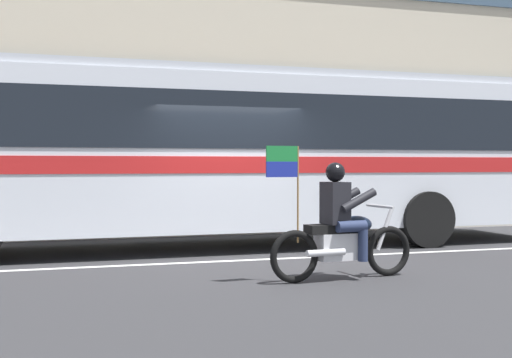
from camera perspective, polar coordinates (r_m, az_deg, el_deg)
ground_plane at (r=11.51m, az=-2.20°, el=-6.44°), size 60.00×60.00×0.00m
sidewalk_curb at (r=16.45m, az=-6.90°, el=-3.86°), size 28.00×3.80×0.15m
lane_center_stripe at (r=10.94m, az=-1.36°, el=-6.83°), size 26.60×0.14×0.01m
office_building_facade at (r=18.97m, az=-8.24°, el=12.03°), size 28.00×0.89×10.17m
transit_bus at (r=12.59m, az=-3.27°, el=2.82°), size 13.46×2.80×3.22m
motorcycle_with_rider at (r=9.17m, az=7.16°, el=-4.24°), size 2.19×0.65×1.78m
fire_hydrant at (r=16.05m, az=1.01°, el=-2.39°), size 0.22×0.30×0.75m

